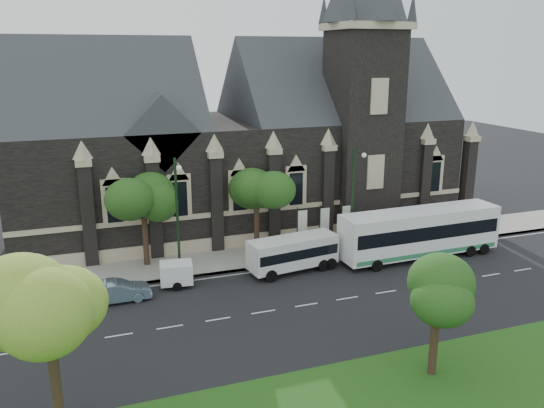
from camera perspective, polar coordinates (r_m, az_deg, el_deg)
name	(u,v)px	position (r m, az deg, el deg)	size (l,w,h in m)	color
ground	(263,312)	(35.93, -0.90, -11.13)	(160.00, 160.00, 0.00)	black
sidewalk	(225,260)	(44.24, -4.89, -5.80)	(80.00, 5.00, 0.15)	gray
museum	(250,139)	(52.16, -2.28, 6.74)	(40.00, 17.70, 29.90)	black
tree_park_near	(53,305)	(23.77, -21.76, -9.75)	(4.42, 4.42, 8.56)	black
tree_park_east	(439,289)	(29.12, 16.95, -8.45)	(3.40, 3.40, 6.28)	black
tree_walk_right	(258,184)	(44.50, -1.46, 2.13)	(4.08, 4.08, 7.80)	black
tree_walk_left	(145,194)	(42.65, -13.03, 1.02)	(3.91, 3.91, 7.64)	black
street_lamp_near	(354,196)	(44.05, 8.46, 0.88)	(0.36, 1.88, 9.00)	black
street_lamp_mid	(178,212)	(39.60, -9.75, -0.85)	(0.36, 1.88, 9.00)	black
banner_flag_left	(301,226)	(44.91, 2.99, -2.31)	(0.90, 0.10, 4.00)	black
banner_flag_center	(323,224)	(45.69, 5.30, -2.04)	(0.90, 0.10, 4.00)	black
banner_flag_right	(345,221)	(46.54, 7.54, -1.78)	(0.90, 0.10, 4.00)	black
tour_coach	(420,232)	(45.77, 15.09, -2.81)	(13.59, 3.34, 3.95)	white
shuttle_bus	(293,252)	(41.65, 2.21, -4.98)	(7.12, 3.26, 2.66)	silver
box_trailer	(176,273)	(39.80, -9.90, -7.06)	(3.35, 1.98, 1.74)	white
sedan	(117,291)	(38.44, -15.76, -8.70)	(1.54, 4.41, 1.45)	slate
car_far_white	(39,299)	(39.25, -22.97, -9.04)	(1.74, 4.29, 1.24)	silver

